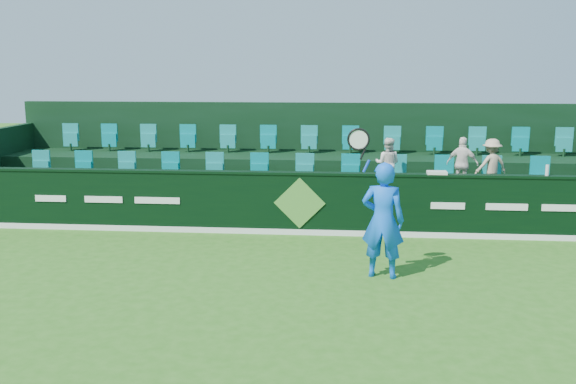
# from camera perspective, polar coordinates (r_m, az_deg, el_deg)

# --- Properties ---
(ground) EXTENTS (60.00, 60.00, 0.00)m
(ground) POSITION_cam_1_polar(r_m,az_deg,el_deg) (10.10, -0.56, -9.50)
(ground) COLOR #2A6618
(ground) RESTS_ON ground
(sponsor_hoarding) EXTENTS (16.00, 0.25, 1.35)m
(sponsor_hoarding) POSITION_cam_1_polar(r_m,az_deg,el_deg) (13.74, 1.08, -1.00)
(sponsor_hoarding) COLOR black
(sponsor_hoarding) RESTS_ON ground
(stand_tier_front) EXTENTS (16.00, 2.00, 0.80)m
(stand_tier_front) POSITION_cam_1_polar(r_m,az_deg,el_deg) (14.87, 1.37, -1.15)
(stand_tier_front) COLOR black
(stand_tier_front) RESTS_ON ground
(stand_tier_back) EXTENTS (16.00, 1.80, 1.30)m
(stand_tier_back) POSITION_cam_1_polar(r_m,az_deg,el_deg) (16.69, 1.80, 1.06)
(stand_tier_back) COLOR black
(stand_tier_back) RESTS_ON ground
(stand_rear) EXTENTS (16.00, 4.10, 2.60)m
(stand_rear) POSITION_cam_1_polar(r_m,az_deg,el_deg) (17.04, 1.89, 3.20)
(stand_rear) COLOR black
(stand_rear) RESTS_ON ground
(seat_row_front) EXTENTS (13.50, 0.50, 0.60)m
(seat_row_front) POSITION_cam_1_polar(r_m,az_deg,el_deg) (15.14, 1.48, 1.76)
(seat_row_front) COLOR teal
(seat_row_front) RESTS_ON stand_tier_front
(seat_row_back) EXTENTS (13.50, 0.50, 0.60)m
(seat_row_back) POSITION_cam_1_polar(r_m,az_deg,el_deg) (16.85, 1.87, 4.42)
(seat_row_back) COLOR teal
(seat_row_back) RESTS_ON stand_tier_back
(tennis_player) EXTENTS (1.09, 0.60, 2.62)m
(tennis_player) POSITION_cam_1_polar(r_m,az_deg,el_deg) (10.97, 8.41, -2.44)
(tennis_player) COLOR blue
(tennis_player) RESTS_ON ground
(spectator_left) EXTENTS (0.67, 0.57, 1.18)m
(spectator_left) POSITION_cam_1_polar(r_m,az_deg,el_deg) (14.72, 8.84, 2.51)
(spectator_left) COLOR white
(spectator_left) RESTS_ON stand_tier_front
(spectator_middle) EXTENTS (0.77, 0.54, 1.21)m
(spectator_middle) POSITION_cam_1_polar(r_m,az_deg,el_deg) (14.92, 15.24, 2.43)
(spectator_middle) COLOR white
(spectator_middle) RESTS_ON stand_tier_front
(spectator_right) EXTENTS (0.87, 0.67, 1.18)m
(spectator_right) POSITION_cam_1_polar(r_m,az_deg,el_deg) (15.05, 17.62, 2.30)
(spectator_right) COLOR tan
(spectator_right) RESTS_ON stand_tier_front
(towel) EXTENTS (0.40, 0.26, 0.06)m
(towel) POSITION_cam_1_polar(r_m,az_deg,el_deg) (13.72, 13.10, 1.69)
(towel) COLOR silver
(towel) RESTS_ON sponsor_hoarding
(drinks_bottle) EXTENTS (0.07, 0.07, 0.23)m
(drinks_bottle) POSITION_cam_1_polar(r_m,az_deg,el_deg) (14.19, 22.05, 1.81)
(drinks_bottle) COLOR silver
(drinks_bottle) RESTS_ON sponsor_hoarding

